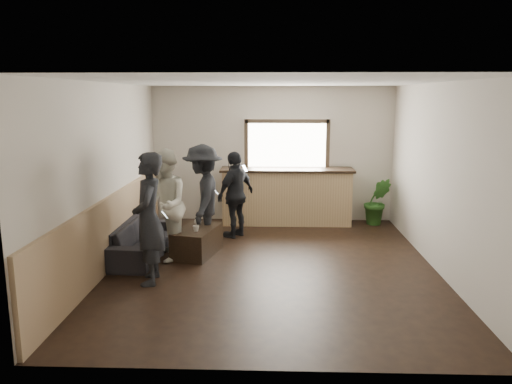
{
  "coord_description": "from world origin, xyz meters",
  "views": [
    {
      "loc": [
        0.03,
        -7.39,
        2.6
      ],
      "look_at": [
        -0.25,
        0.4,
        1.1
      ],
      "focal_mm": 35.0,
      "sensor_mm": 36.0,
      "label": 1
    }
  ],
  "objects_px": {
    "potted_plant": "(377,201)",
    "person_a": "(149,219)",
    "sofa": "(141,239)",
    "person_b": "(164,205)",
    "bar_counter": "(287,193)",
    "coffee_table": "(197,241)",
    "cup_b": "(196,228)",
    "person_d": "(236,194)",
    "cup_a": "(198,222)",
    "person_c": "(203,197)"
  },
  "relations": [
    {
      "from": "person_c",
      "to": "sofa",
      "type": "bearing_deg",
      "value": -68.99
    },
    {
      "from": "bar_counter",
      "to": "person_b",
      "type": "height_order",
      "value": "bar_counter"
    },
    {
      "from": "potted_plant",
      "to": "person_d",
      "type": "height_order",
      "value": "person_d"
    },
    {
      "from": "sofa",
      "to": "cup_b",
      "type": "bearing_deg",
      "value": -92.41
    },
    {
      "from": "potted_plant",
      "to": "cup_a",
      "type": "bearing_deg",
      "value": -151.3
    },
    {
      "from": "sofa",
      "to": "person_b",
      "type": "xyz_separation_m",
      "value": [
        0.45,
        -0.17,
        0.62
      ]
    },
    {
      "from": "coffee_table",
      "to": "person_b",
      "type": "distance_m",
      "value": 0.86
    },
    {
      "from": "potted_plant",
      "to": "person_a",
      "type": "distance_m",
      "value": 5.14
    },
    {
      "from": "coffee_table",
      "to": "potted_plant",
      "type": "relative_size",
      "value": 1.04
    },
    {
      "from": "person_b",
      "to": "person_d",
      "type": "distance_m",
      "value": 1.72
    },
    {
      "from": "cup_a",
      "to": "person_d",
      "type": "bearing_deg",
      "value": 56.33
    },
    {
      "from": "bar_counter",
      "to": "coffee_table",
      "type": "relative_size",
      "value": 2.68
    },
    {
      "from": "bar_counter",
      "to": "sofa",
      "type": "relative_size",
      "value": 1.42
    },
    {
      "from": "person_d",
      "to": "person_c",
      "type": "bearing_deg",
      "value": 1.95
    },
    {
      "from": "coffee_table",
      "to": "sofa",
      "type": "bearing_deg",
      "value": -173.51
    },
    {
      "from": "cup_a",
      "to": "potted_plant",
      "type": "xyz_separation_m",
      "value": [
        3.4,
        1.86,
        -0.01
      ]
    },
    {
      "from": "sofa",
      "to": "cup_b",
      "type": "relative_size",
      "value": 18.62
    },
    {
      "from": "bar_counter",
      "to": "person_c",
      "type": "xyz_separation_m",
      "value": [
        -1.47,
        -1.79,
        0.26
      ]
    },
    {
      "from": "cup_a",
      "to": "cup_b",
      "type": "relative_size",
      "value": 1.13
    },
    {
      "from": "potted_plant",
      "to": "person_a",
      "type": "xyz_separation_m",
      "value": [
        -3.85,
        -3.37,
        0.44
      ]
    },
    {
      "from": "person_b",
      "to": "potted_plant",
      "type": "bearing_deg",
      "value": 105.15
    },
    {
      "from": "coffee_table",
      "to": "person_c",
      "type": "distance_m",
      "value": 0.76
    },
    {
      "from": "bar_counter",
      "to": "potted_plant",
      "type": "xyz_separation_m",
      "value": [
        1.85,
        -0.05,
        -0.16
      ]
    },
    {
      "from": "potted_plant",
      "to": "person_c",
      "type": "relative_size",
      "value": 0.54
    },
    {
      "from": "cup_a",
      "to": "cup_b",
      "type": "xyz_separation_m",
      "value": [
        0.03,
        -0.42,
        0.0
      ]
    },
    {
      "from": "coffee_table",
      "to": "person_d",
      "type": "height_order",
      "value": "person_d"
    },
    {
      "from": "sofa",
      "to": "person_a",
      "type": "xyz_separation_m",
      "value": [
        0.45,
        -1.18,
        0.65
      ]
    },
    {
      "from": "person_a",
      "to": "person_b",
      "type": "xyz_separation_m",
      "value": [
        -0.0,
        1.01,
        -0.03
      ]
    },
    {
      "from": "bar_counter",
      "to": "cup_b",
      "type": "height_order",
      "value": "bar_counter"
    },
    {
      "from": "person_d",
      "to": "coffee_table",
      "type": "bearing_deg",
      "value": 8.51
    },
    {
      "from": "cup_a",
      "to": "person_a",
      "type": "relative_size",
      "value": 0.06
    },
    {
      "from": "bar_counter",
      "to": "cup_b",
      "type": "bearing_deg",
      "value": -123.15
    },
    {
      "from": "cup_a",
      "to": "person_b",
      "type": "xyz_separation_m",
      "value": [
        -0.45,
        -0.5,
        0.4
      ]
    },
    {
      "from": "person_b",
      "to": "bar_counter",
      "type": "bearing_deg",
      "value": 123.91
    },
    {
      "from": "person_a",
      "to": "person_d",
      "type": "xyz_separation_m",
      "value": [
        1.03,
        2.39,
        -0.12
      ]
    },
    {
      "from": "bar_counter",
      "to": "person_b",
      "type": "relative_size",
      "value": 1.51
    },
    {
      "from": "sofa",
      "to": "person_b",
      "type": "bearing_deg",
      "value": -108.19
    },
    {
      "from": "cup_a",
      "to": "person_b",
      "type": "relative_size",
      "value": 0.06
    },
    {
      "from": "cup_a",
      "to": "person_c",
      "type": "bearing_deg",
      "value": 56.8
    },
    {
      "from": "cup_b",
      "to": "person_b",
      "type": "bearing_deg",
      "value": -169.81
    },
    {
      "from": "cup_b",
      "to": "person_a",
      "type": "distance_m",
      "value": 1.27
    },
    {
      "from": "person_b",
      "to": "person_d",
      "type": "height_order",
      "value": "person_b"
    },
    {
      "from": "person_d",
      "to": "bar_counter",
      "type": "bearing_deg",
      "value": 172.53
    },
    {
      "from": "cup_a",
      "to": "person_d",
      "type": "xyz_separation_m",
      "value": [
        0.58,
        0.87,
        0.31
      ]
    },
    {
      "from": "person_a",
      "to": "person_d",
      "type": "distance_m",
      "value": 2.6
    },
    {
      "from": "person_c",
      "to": "coffee_table",
      "type": "bearing_deg",
      "value": -13.94
    },
    {
      "from": "bar_counter",
      "to": "coffee_table",
      "type": "height_order",
      "value": "bar_counter"
    },
    {
      "from": "cup_b",
      "to": "person_b",
      "type": "height_order",
      "value": "person_b"
    },
    {
      "from": "coffee_table",
      "to": "cup_b",
      "type": "distance_m",
      "value": 0.33
    },
    {
      "from": "coffee_table",
      "to": "person_a",
      "type": "relative_size",
      "value": 0.54
    }
  ]
}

